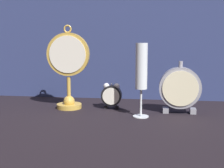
{
  "coord_description": "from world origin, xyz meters",
  "views": [
    {
      "loc": [
        0.14,
        -0.99,
        0.26
      ],
      "look_at": [
        0.0,
        0.08,
        0.1
      ],
      "focal_mm": 50.0,
      "sensor_mm": 36.0,
      "label": 1
    }
  ],
  "objects_px": {
    "mantel_clock_silver": "(180,88)",
    "champagne_flute": "(141,71)",
    "alarm_clock_twin_bell": "(111,95)",
    "pocket_watch_on_stand": "(68,69)"
  },
  "relations": [
    {
      "from": "pocket_watch_on_stand",
      "to": "alarm_clock_twin_bell",
      "type": "xyz_separation_m",
      "value": [
        0.16,
        0.01,
        -0.09
      ]
    },
    {
      "from": "mantel_clock_silver",
      "to": "champagne_flute",
      "type": "xyz_separation_m",
      "value": [
        -0.13,
        -0.07,
        0.06
      ]
    },
    {
      "from": "pocket_watch_on_stand",
      "to": "mantel_clock_silver",
      "type": "height_order",
      "value": "pocket_watch_on_stand"
    },
    {
      "from": "alarm_clock_twin_bell",
      "to": "mantel_clock_silver",
      "type": "xyz_separation_m",
      "value": [
        0.24,
        -0.03,
        0.03
      ]
    },
    {
      "from": "alarm_clock_twin_bell",
      "to": "mantel_clock_silver",
      "type": "height_order",
      "value": "mantel_clock_silver"
    },
    {
      "from": "pocket_watch_on_stand",
      "to": "champagne_flute",
      "type": "relative_size",
      "value": 1.25
    },
    {
      "from": "mantel_clock_silver",
      "to": "champagne_flute",
      "type": "distance_m",
      "value": 0.16
    },
    {
      "from": "pocket_watch_on_stand",
      "to": "mantel_clock_silver",
      "type": "xyz_separation_m",
      "value": [
        0.4,
        -0.02,
        -0.06
      ]
    },
    {
      "from": "pocket_watch_on_stand",
      "to": "champagne_flute",
      "type": "bearing_deg",
      "value": -18.82
    },
    {
      "from": "mantel_clock_silver",
      "to": "champagne_flute",
      "type": "height_order",
      "value": "champagne_flute"
    }
  ]
}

